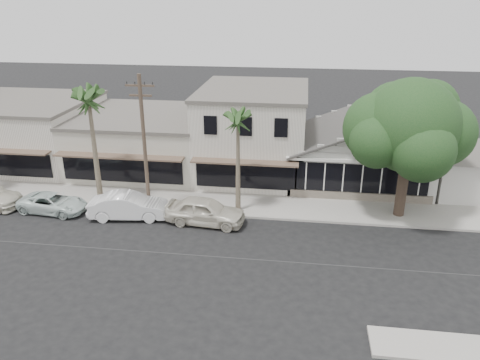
# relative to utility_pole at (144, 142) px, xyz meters

# --- Properties ---
(ground) EXTENTS (140.00, 140.00, 0.00)m
(ground) POSITION_rel_utility_pole_xyz_m (9.00, -5.20, -4.79)
(ground) COLOR black
(ground) RESTS_ON ground
(sidewalk_north) EXTENTS (90.00, 3.50, 0.15)m
(sidewalk_north) POSITION_rel_utility_pole_xyz_m (1.00, 1.55, -4.71)
(sidewalk_north) COLOR #9E9991
(sidewalk_north) RESTS_ON ground
(corner_shop) EXTENTS (10.40, 8.60, 5.10)m
(corner_shop) POSITION_rel_utility_pole_xyz_m (14.00, 7.27, -2.17)
(corner_shop) COLOR silver
(corner_shop) RESTS_ON ground
(side_cottage) EXTENTS (6.00, 6.00, 3.00)m
(side_cottage) POSITION_rel_utility_pole_xyz_m (22.20, 6.30, -3.29)
(side_cottage) COLOR silver
(side_cottage) RESTS_ON ground
(row_building_near) EXTENTS (8.00, 10.00, 6.50)m
(row_building_near) POSITION_rel_utility_pole_xyz_m (6.00, 8.30, -1.54)
(row_building_near) COLOR silver
(row_building_near) RESTS_ON ground
(row_building_midnear) EXTENTS (10.00, 10.00, 4.20)m
(row_building_midnear) POSITION_rel_utility_pole_xyz_m (-3.00, 8.30, -2.69)
(row_building_midnear) COLOR #B4B2A2
(row_building_midnear) RESTS_ON ground
(row_building_midfar) EXTENTS (11.00, 10.00, 5.00)m
(row_building_midfar) POSITION_rel_utility_pole_xyz_m (-13.50, 8.30, -2.29)
(row_building_midfar) COLOR silver
(row_building_midfar) RESTS_ON ground
(utility_pole) EXTENTS (1.80, 0.24, 9.00)m
(utility_pole) POSITION_rel_utility_pole_xyz_m (0.00, 0.00, 0.00)
(utility_pole) COLOR brown
(utility_pole) RESTS_ON ground
(car_0) EXTENTS (5.15, 2.46, 1.70)m
(car_0) POSITION_rel_utility_pole_xyz_m (4.07, -1.32, -3.94)
(car_0) COLOR beige
(car_0) RESTS_ON ground
(car_1) EXTENTS (5.20, 2.38, 1.65)m
(car_1) POSITION_rel_utility_pole_xyz_m (-0.93, -1.20, -3.96)
(car_1) COLOR white
(car_1) RESTS_ON ground
(car_2) EXTENTS (4.67, 2.50, 1.25)m
(car_2) POSITION_rel_utility_pole_xyz_m (-6.21, -1.04, -4.17)
(car_2) COLOR silver
(car_2) RESTS_ON ground
(shade_tree) EXTENTS (8.05, 7.28, 8.93)m
(shade_tree) POSITION_rel_utility_pole_xyz_m (16.18, 1.56, 1.09)
(shade_tree) COLOR #46352A
(shade_tree) RESTS_ON ground
(palm_east) EXTENTS (2.61, 2.61, 7.29)m
(palm_east) POSITION_rel_utility_pole_xyz_m (5.87, 0.61, 1.44)
(palm_east) COLOR #726651
(palm_east) RESTS_ON ground
(palm_mid) EXTENTS (3.16, 3.16, 8.48)m
(palm_mid) POSITION_rel_utility_pole_xyz_m (-3.71, 0.75, 2.45)
(palm_mid) COLOR #726651
(palm_mid) RESTS_ON ground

